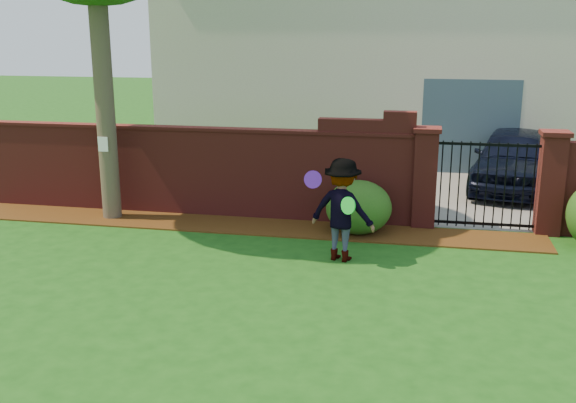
% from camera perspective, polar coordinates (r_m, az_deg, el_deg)
% --- Properties ---
extents(ground, '(80.00, 80.00, 0.01)m').
position_cam_1_polar(ground, '(9.18, -3.84, -8.46)').
color(ground, '#184A12').
rests_on(ground, ground).
extents(mulch_bed, '(11.10, 1.08, 0.03)m').
position_cam_1_polar(mulch_bed, '(12.44, -4.05, -2.09)').
color(mulch_bed, '#3C210A').
rests_on(mulch_bed, ground).
extents(brick_wall, '(8.70, 0.31, 2.16)m').
position_cam_1_polar(brick_wall, '(13.14, -7.82, 2.81)').
color(brick_wall, maroon).
rests_on(brick_wall, ground).
extents(pillar_left, '(0.50, 0.50, 1.88)m').
position_cam_1_polar(pillar_left, '(12.42, 11.79, 2.08)').
color(pillar_left, maroon).
rests_on(pillar_left, ground).
extents(pillar_right, '(0.50, 0.50, 1.88)m').
position_cam_1_polar(pillar_right, '(12.64, 21.81, 1.55)').
color(pillar_right, maroon).
rests_on(pillar_right, ground).
extents(iron_gate, '(1.78, 0.03, 1.60)m').
position_cam_1_polar(iron_gate, '(12.51, 16.81, 1.36)').
color(iron_gate, black).
rests_on(iron_gate, ground).
extents(driveway, '(3.20, 8.00, 0.01)m').
position_cam_1_polar(driveway, '(16.58, 15.42, 1.63)').
color(driveway, slate).
rests_on(driveway, ground).
extents(house, '(12.40, 6.40, 6.30)m').
position_cam_1_polar(house, '(20.18, 8.06, 13.31)').
color(house, beige).
rests_on(house, ground).
extents(car, '(2.50, 4.42, 1.42)m').
position_cam_1_polar(car, '(15.82, 18.91, 3.36)').
color(car, black).
rests_on(car, ground).
extents(paper_notice, '(0.20, 0.01, 0.28)m').
position_cam_1_polar(paper_notice, '(12.94, -15.75, 4.80)').
color(paper_notice, white).
rests_on(paper_notice, tree).
extents(shrub_left, '(1.19, 1.19, 0.98)m').
position_cam_1_polar(shrub_left, '(11.95, 6.14, -0.50)').
color(shrub_left, '#194B16').
rests_on(shrub_left, ground).
extents(man, '(1.20, 0.88, 1.66)m').
position_cam_1_polar(man, '(10.44, 4.63, -0.76)').
color(man, gray).
rests_on(man, ground).
extents(frisbee_purple, '(0.28, 0.09, 0.28)m').
position_cam_1_polar(frisbee_purple, '(10.33, 2.18, 1.92)').
color(frisbee_purple, '#6C1EC0').
rests_on(frisbee_purple, man).
extents(frisbee_green, '(0.26, 0.20, 0.28)m').
position_cam_1_polar(frisbee_green, '(10.14, 5.24, -0.36)').
color(frisbee_green, green).
rests_on(frisbee_green, man).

